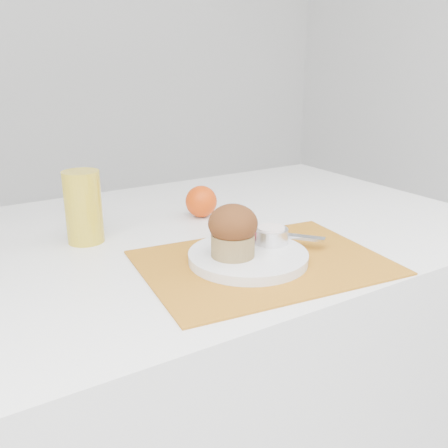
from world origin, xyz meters
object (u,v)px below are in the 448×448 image
plate (248,257)px  juice_glass (83,207)px  table (209,376)px  muffin (233,230)px  orange (201,201)px

plate → juice_glass: 0.34m
table → muffin: (-0.07, -0.20, 0.44)m
muffin → juice_glass: bearing=124.7°
orange → table: bearing=-109.3°
table → juice_glass: bearing=167.8°
plate → juice_glass: (-0.21, 0.26, 0.06)m
table → orange: orange is taller
orange → muffin: muffin is taller
plate → juice_glass: juice_glass is taller
orange → juice_glass: bearing=-175.8°
table → muffin: size_ratio=12.86×
table → muffin: 0.49m
plate → orange: 0.29m
plate → juice_glass: bearing=129.0°
table → plate: (-0.04, -0.20, 0.39)m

